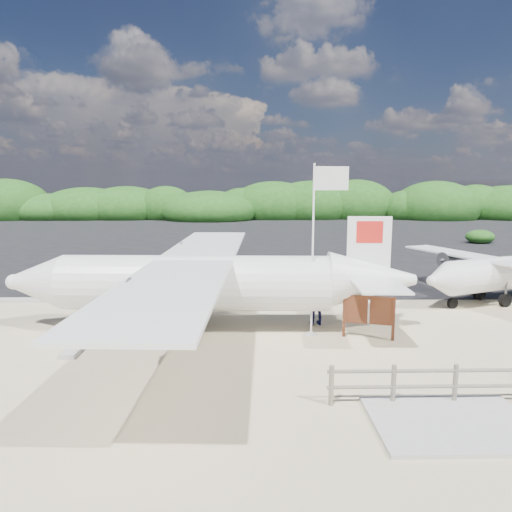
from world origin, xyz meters
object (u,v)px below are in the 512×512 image
(baggage_cart, at_px, (152,336))
(crew_b, at_px, (164,284))
(aircraft_large, at_px, (468,252))
(aircraft_small, at_px, (185,233))
(signboard, at_px, (368,338))
(crew_a, at_px, (188,283))
(crew_c, at_px, (317,301))
(flagpole, at_px, (311,335))

(baggage_cart, bearing_deg, crew_b, 86.11)
(aircraft_large, relative_size, aircraft_small, 2.13)
(aircraft_large, bearing_deg, crew_b, 38.75)
(signboard, xyz_separation_m, aircraft_small, (-10.80, 34.37, 0.00))
(crew_a, xyz_separation_m, crew_b, (-0.95, -0.90, 0.14))
(signboard, distance_m, crew_c, 2.39)
(crew_a, xyz_separation_m, aircraft_large, (20.13, 14.53, -0.78))
(baggage_cart, relative_size, crew_c, 1.44)
(flagpole, distance_m, signboard, 1.95)
(crew_b, distance_m, aircraft_large, 26.14)
(baggage_cart, bearing_deg, flagpole, -8.33)
(signboard, relative_size, aircraft_small, 0.23)
(crew_a, distance_m, aircraft_large, 24.84)
(aircraft_large, height_order, aircraft_small, aircraft_large)
(aircraft_large, xyz_separation_m, aircraft_small, (-24.05, 14.30, 0.00))
(signboard, relative_size, aircraft_large, 0.11)
(signboard, relative_size, crew_b, 1.02)
(signboard, bearing_deg, crew_b, 165.33)
(aircraft_large, distance_m, aircraft_small, 27.98)
(flagpole, xyz_separation_m, aircraft_small, (-8.89, 33.96, 0.00))
(flagpole, xyz_separation_m, signboard, (1.91, -0.41, 0.00))
(flagpole, relative_size, aircraft_large, 0.34)
(signboard, bearing_deg, crew_c, 150.11)
(crew_b, bearing_deg, crew_c, 171.54)
(crew_b, distance_m, aircraft_small, 29.89)
(baggage_cart, bearing_deg, aircraft_large, 35.35)
(crew_b, xyz_separation_m, aircraft_small, (-2.97, 29.73, -0.92))
(crew_c, xyz_separation_m, aircraft_small, (-9.26, 32.79, -0.93))
(baggage_cart, height_order, aircraft_small, aircraft_small)
(baggage_cart, relative_size, aircraft_large, 0.15)
(baggage_cart, bearing_deg, crew_c, 2.79)
(baggage_cart, distance_m, aircraft_large, 28.59)
(flagpole, xyz_separation_m, aircraft_large, (15.16, 19.66, 0.00))
(baggage_cart, relative_size, flagpole, 0.45)
(crew_a, bearing_deg, crew_c, 136.19)
(aircraft_small, bearing_deg, crew_b, 74.52)
(crew_b, height_order, aircraft_large, aircraft_large)
(baggage_cart, height_order, crew_a, crew_a)
(crew_a, distance_m, crew_b, 1.32)
(baggage_cart, xyz_separation_m, aircraft_large, (20.78, 19.64, 0.00))
(aircraft_small, bearing_deg, baggage_cart, 74.33)
(baggage_cart, xyz_separation_m, crew_c, (5.99, 1.14, 0.93))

